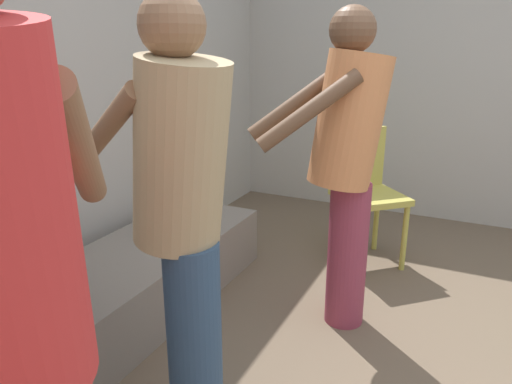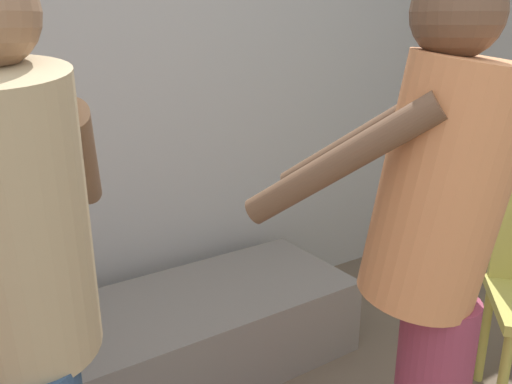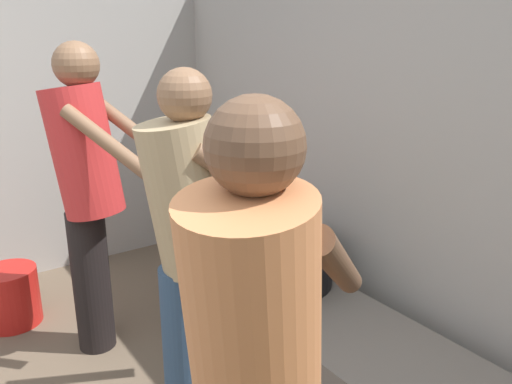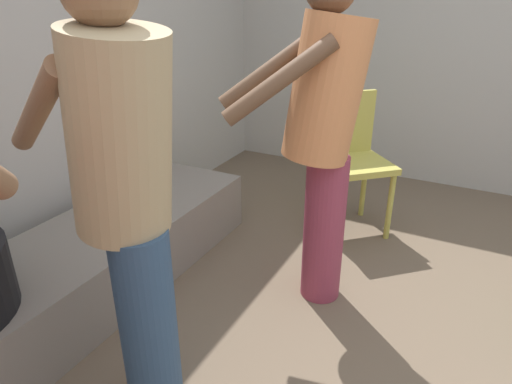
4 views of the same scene
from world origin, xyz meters
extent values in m
cube|color=#ADA8A0|center=(0.00, 2.30, 1.02)|extent=(5.16, 0.20, 2.05)
cube|color=slate|center=(-0.18, 1.78, 0.17)|extent=(2.40, 0.60, 0.35)
cylinder|color=#D17F4C|center=(0.52, 0.76, 1.06)|extent=(0.46, 0.48, 0.65)
sphere|color=brown|center=(0.51, 0.77, 1.46)|extent=(0.21, 0.21, 0.21)
cylinder|color=brown|center=(0.50, 1.03, 1.13)|extent=(0.32, 0.42, 0.35)
cylinder|color=brown|center=(0.27, 0.88, 1.13)|extent=(0.32, 0.42, 0.35)
cylinder|color=tan|center=(-0.41, 1.07, 1.06)|extent=(0.40, 0.46, 0.65)
cylinder|color=brown|center=(-0.21, 1.25, 1.13)|extent=(0.21, 0.46, 0.35)
cylinder|color=#B2A847|center=(1.29, 1.04, 0.22)|extent=(0.04, 0.04, 0.44)
camera|label=1|loc=(-1.66, 0.20, 1.41)|focal=33.28mm
camera|label=2|loc=(-0.54, 0.00, 1.44)|focal=36.88mm
camera|label=3|loc=(1.33, 0.20, 1.68)|focal=35.74mm
camera|label=4|loc=(-1.34, 0.14, 1.45)|focal=31.47mm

